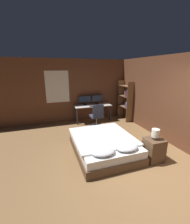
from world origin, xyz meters
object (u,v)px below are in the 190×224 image
Objects in this scene: nightstand at (154,150)px; monitor_right at (97,99)px; office_chair at (97,118)px; monitor_left at (85,100)px; desk at (93,107)px; keyboard at (94,106)px; bed at (104,145)px; bookshelf at (126,99)px; computer_mouse at (100,105)px; bedside_lamp at (156,133)px.

monitor_right reaches higher than nightstand.
monitor_left is at bearing 102.87° from office_chair.
keyboard is at bearing -90.00° from desk.
keyboard is (0.54, 2.45, 0.51)m from bed.
monitor_right reaches higher than office_chair.
desk is at bearing -144.55° from monitor_right.
monitor_right reaches higher than desk.
bookshelf reaches higher than bed.
office_chair is at bearing -122.98° from computer_mouse.
computer_mouse is (0.83, 2.45, 0.52)m from bed.
bedside_lamp reaches higher than computer_mouse.
computer_mouse reaches higher than nightstand.
bedside_lamp is 3.21m from computer_mouse.
bookshelf reaches higher than monitor_right.
bedside_lamp is 3.21m from bookshelf.
bed is 3.66× the size of monitor_left.
desk is (-0.52, 3.41, -0.10)m from bedside_lamp.
keyboard is at bearing 99.21° from nightstand.
monitor_right is at bearing 154.71° from bookshelf.
bed is 3.07m from monitor_right.
keyboard is 5.65× the size of computer_mouse.
office_chair is at bearing -77.13° from monitor_left.
keyboard is (-0.52, 3.20, 0.45)m from nightstand.
office_chair is (-0.07, -0.76, -0.26)m from desk.
bookshelf is at bearing -17.59° from monitor_left.
bedside_lamp is 3.24m from keyboard.
office_chair reaches higher than computer_mouse.
bookshelf is at bearing 14.57° from office_chair.
nightstand is 0.34× the size of bookshelf.
bookshelf is at bearing 48.65° from bed.
bookshelf is (0.96, 3.05, 0.69)m from nightstand.
computer_mouse is at bearing -90.41° from monitor_right.
nightstand is (1.06, -0.76, 0.06)m from bed.
desk is 23.13× the size of computer_mouse.
monitor_left reaches higher than bedside_lamp.
computer_mouse reaches higher than desk.
bookshelf is at bearing 72.58° from nightstand.
bed is at bearing -95.08° from monitor_left.
monitor_left is at bearing 102.63° from nightstand.
bedside_lamp is 0.50× the size of monitor_left.
bookshelf reaches higher than monitor_left.
bed is 28.12× the size of computer_mouse.
desk is 3.01× the size of monitor_left.
desk is 0.48m from monitor_left.
bed is at bearing -104.05° from office_chair.
monitor_left is 1.00× the size of monitor_right.
monitor_left is at bearing 125.30° from keyboard.
monitor_right reaches higher than bed.
bed is 1.11× the size of bookshelf.
desk is 0.37m from computer_mouse.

